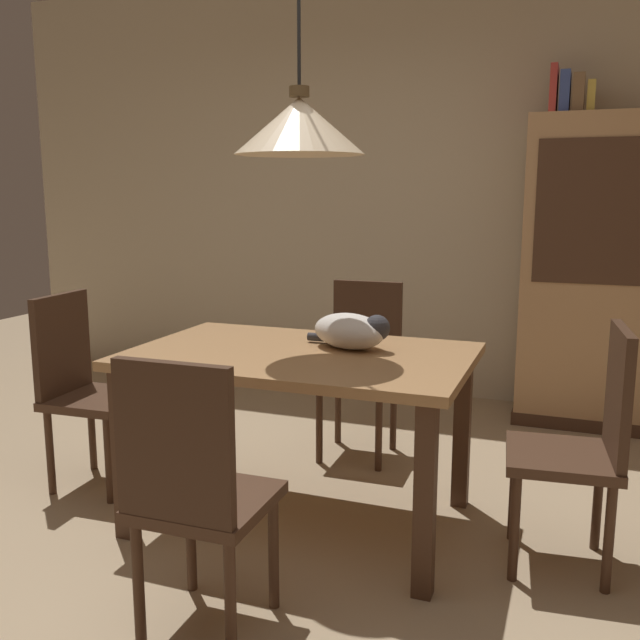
% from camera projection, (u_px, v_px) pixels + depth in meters
% --- Properties ---
extents(ground, '(10.00, 10.00, 0.00)m').
position_uv_depth(ground, '(258.00, 575.00, 2.60)').
color(ground, tan).
extents(back_wall, '(6.40, 0.10, 2.90)m').
position_uv_depth(back_wall, '(422.00, 185.00, 4.78)').
color(back_wall, beige).
rests_on(back_wall, ground).
extents(dining_table, '(1.40, 0.90, 0.75)m').
position_uv_depth(dining_table, '(301.00, 375.00, 2.93)').
color(dining_table, '#A87A4C').
rests_on(dining_table, ground).
extents(chair_far_back, '(0.41, 0.41, 0.93)m').
position_uv_depth(chair_far_back, '(362.00, 360.00, 3.76)').
color(chair_far_back, '#472D1E').
rests_on(chair_far_back, ground).
extents(chair_right_side, '(0.44, 0.44, 0.93)m').
position_uv_depth(chair_right_side, '(585.00, 438.00, 2.57)').
color(chair_right_side, '#472D1E').
rests_on(chair_right_side, ground).
extents(chair_near_front, '(0.41, 0.41, 0.93)m').
position_uv_depth(chair_near_front, '(194.00, 487.00, 2.15)').
color(chair_near_front, '#472D1E').
rests_on(chair_near_front, ground).
extents(chair_left_side, '(0.42, 0.42, 0.93)m').
position_uv_depth(chair_left_side, '(82.00, 382.00, 3.34)').
color(chair_left_side, '#472D1E').
rests_on(chair_left_side, ground).
extents(cat_sleeping, '(0.41, 0.33, 0.16)m').
position_uv_depth(cat_sleeping, '(351.00, 331.00, 2.95)').
color(cat_sleeping, silver).
rests_on(cat_sleeping, dining_table).
extents(pendant_lamp, '(0.52, 0.52, 1.30)m').
position_uv_depth(pendant_lamp, '(299.00, 125.00, 2.75)').
color(pendant_lamp, beige).
extents(hutch_bookcase, '(1.12, 0.45, 1.85)m').
position_uv_depth(hutch_bookcase, '(619.00, 280.00, 4.14)').
color(hutch_bookcase, tan).
rests_on(hutch_bookcase, ground).
extents(book_red_tall, '(0.04, 0.22, 0.28)m').
position_uv_depth(book_red_tall, '(554.00, 91.00, 4.09)').
color(book_red_tall, '#B73833').
rests_on(book_red_tall, hutch_bookcase).
extents(book_blue_wide, '(0.06, 0.24, 0.24)m').
position_uv_depth(book_blue_wide, '(565.00, 94.00, 4.07)').
color(book_blue_wide, '#384C93').
rests_on(book_blue_wide, hutch_bookcase).
extents(book_brown_thick, '(0.06, 0.24, 0.22)m').
position_uv_depth(book_brown_thick, '(579.00, 95.00, 4.05)').
color(book_brown_thick, brown).
rests_on(book_brown_thick, hutch_bookcase).
extents(book_yellow_short, '(0.04, 0.20, 0.18)m').
position_uv_depth(book_yellow_short, '(591.00, 98.00, 4.03)').
color(book_yellow_short, gold).
rests_on(book_yellow_short, hutch_bookcase).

